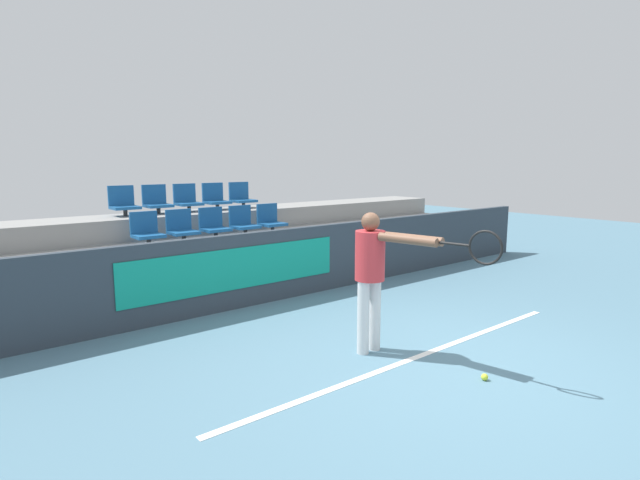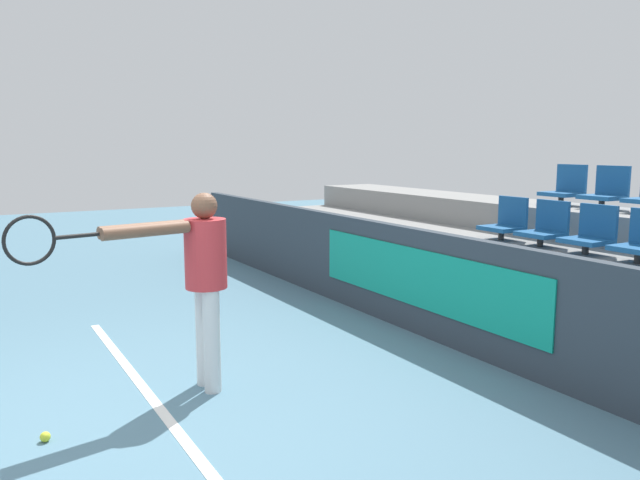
# 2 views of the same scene
# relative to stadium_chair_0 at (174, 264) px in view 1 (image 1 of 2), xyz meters

# --- Properties ---
(ground_plane) EXTENTS (30.00, 30.00, 0.00)m
(ground_plane) POSITION_rel_stadium_chair_0_xyz_m (1.18, -3.85, -0.60)
(ground_plane) COLOR slate
(court_baseline) EXTENTS (5.08, 0.08, 0.01)m
(court_baseline) POSITION_rel_stadium_chair_0_xyz_m (1.18, -3.55, -0.59)
(court_baseline) COLOR white
(court_baseline) RESTS_ON ground
(barrier_wall) EXTENTS (12.85, 0.14, 1.06)m
(barrier_wall) POSITION_rel_stadium_chair_0_xyz_m (1.17, -0.73, -0.06)
(barrier_wall) COLOR #2D3842
(barrier_wall) RESTS_ON ground
(bleacher_tier_front) EXTENTS (12.45, 1.05, 0.38)m
(bleacher_tier_front) POSITION_rel_stadium_chair_0_xyz_m (1.18, -0.12, -0.41)
(bleacher_tier_front) COLOR gray
(bleacher_tier_front) RESTS_ON ground
(bleacher_tier_middle) EXTENTS (12.45, 1.05, 0.75)m
(bleacher_tier_middle) POSITION_rel_stadium_chair_0_xyz_m (1.18, 0.92, -0.22)
(bleacher_tier_middle) COLOR gray
(bleacher_tier_middle) RESTS_ON ground
(bleacher_tier_back) EXTENTS (12.45, 1.05, 1.13)m
(bleacher_tier_back) POSITION_rel_stadium_chair_0_xyz_m (1.18, 1.97, -0.03)
(bleacher_tier_back) COLOR gray
(bleacher_tier_back) RESTS_ON ground
(stadium_chair_0) EXTENTS (0.44, 0.41, 0.52)m
(stadium_chair_0) POSITION_rel_stadium_chair_0_xyz_m (0.00, 0.00, 0.00)
(stadium_chair_0) COLOR #333333
(stadium_chair_0) RESTS_ON bleacher_tier_front
(stadium_chair_1) EXTENTS (0.44, 0.41, 0.52)m
(stadium_chair_1) POSITION_rel_stadium_chair_0_xyz_m (0.59, 0.00, 0.00)
(stadium_chair_1) COLOR #333333
(stadium_chair_1) RESTS_ON bleacher_tier_front
(stadium_chair_2) EXTENTS (0.44, 0.41, 0.52)m
(stadium_chair_2) POSITION_rel_stadium_chair_0_xyz_m (1.18, 0.00, 0.00)
(stadium_chair_2) COLOR #333333
(stadium_chair_2) RESTS_ON bleacher_tier_front
(stadium_chair_3) EXTENTS (0.44, 0.41, 0.52)m
(stadium_chair_3) POSITION_rel_stadium_chair_0_xyz_m (1.77, 0.00, 0.00)
(stadium_chair_3) COLOR #333333
(stadium_chair_3) RESTS_ON bleacher_tier_front
(stadium_chair_4) EXTENTS (0.44, 0.41, 0.52)m
(stadium_chair_4) POSITION_rel_stadium_chair_0_xyz_m (2.36, 0.00, 0.00)
(stadium_chair_4) COLOR #333333
(stadium_chair_4) RESTS_ON bleacher_tier_front
(stadium_chair_5) EXTENTS (0.44, 0.41, 0.52)m
(stadium_chair_5) POSITION_rel_stadium_chair_0_xyz_m (0.00, 1.05, 0.38)
(stadium_chair_5) COLOR #333333
(stadium_chair_5) RESTS_ON bleacher_tier_middle
(stadium_chair_6) EXTENTS (0.44, 0.41, 0.52)m
(stadium_chair_6) POSITION_rel_stadium_chair_0_xyz_m (0.59, 1.05, 0.38)
(stadium_chair_6) COLOR #333333
(stadium_chair_6) RESTS_ON bleacher_tier_middle
(stadium_chair_7) EXTENTS (0.44, 0.41, 0.52)m
(stadium_chair_7) POSITION_rel_stadium_chair_0_xyz_m (1.18, 1.05, 0.38)
(stadium_chair_7) COLOR #333333
(stadium_chair_7) RESTS_ON bleacher_tier_middle
(stadium_chair_8) EXTENTS (0.44, 0.41, 0.52)m
(stadium_chair_8) POSITION_rel_stadium_chair_0_xyz_m (1.77, 1.05, 0.38)
(stadium_chair_8) COLOR #333333
(stadium_chair_8) RESTS_ON bleacher_tier_middle
(stadium_chair_9) EXTENTS (0.44, 0.41, 0.52)m
(stadium_chair_9) POSITION_rel_stadium_chair_0_xyz_m (2.36, 1.05, 0.38)
(stadium_chair_9) COLOR #333333
(stadium_chair_9) RESTS_ON bleacher_tier_middle
(stadium_chair_10) EXTENTS (0.44, 0.41, 0.52)m
(stadium_chair_10) POSITION_rel_stadium_chair_0_xyz_m (0.00, 2.10, 0.75)
(stadium_chair_10) COLOR #333333
(stadium_chair_10) RESTS_ON bleacher_tier_back
(stadium_chair_11) EXTENTS (0.44, 0.41, 0.52)m
(stadium_chair_11) POSITION_rel_stadium_chair_0_xyz_m (0.59, 2.10, 0.75)
(stadium_chair_11) COLOR #333333
(stadium_chair_11) RESTS_ON bleacher_tier_back
(stadium_chair_12) EXTENTS (0.44, 0.41, 0.52)m
(stadium_chair_12) POSITION_rel_stadium_chair_0_xyz_m (1.18, 2.10, 0.75)
(stadium_chair_12) COLOR #333333
(stadium_chair_12) RESTS_ON bleacher_tier_back
(stadium_chair_13) EXTENTS (0.44, 0.41, 0.52)m
(stadium_chair_13) POSITION_rel_stadium_chair_0_xyz_m (1.77, 2.10, 0.75)
(stadium_chair_13) COLOR #333333
(stadium_chair_13) RESTS_ON bleacher_tier_back
(stadium_chair_14) EXTENTS (0.44, 0.41, 0.52)m
(stadium_chair_14) POSITION_rel_stadium_chair_0_xyz_m (2.36, 2.10, 0.75)
(stadium_chair_14) COLOR #333333
(stadium_chair_14) RESTS_ON bleacher_tier_back
(tennis_player) EXTENTS (0.44, 1.55, 1.54)m
(tennis_player) POSITION_rel_stadium_chair_0_xyz_m (0.90, -3.18, 0.36)
(tennis_player) COLOR silver
(tennis_player) RESTS_ON ground
(tennis_ball) EXTENTS (0.07, 0.07, 0.07)m
(tennis_ball) POSITION_rel_stadium_chair_0_xyz_m (1.23, -4.33, -0.56)
(tennis_ball) COLOR #CCDB33
(tennis_ball) RESTS_ON ground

